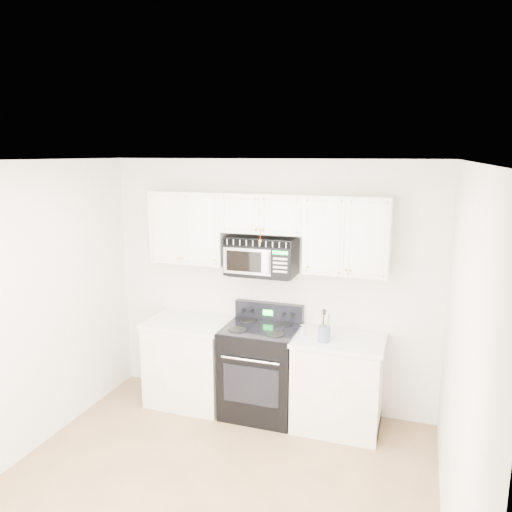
% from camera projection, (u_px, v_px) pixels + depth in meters
% --- Properties ---
extents(room, '(3.51, 3.51, 2.61)m').
position_uv_depth(room, '(199.00, 343.00, 3.61)').
color(room, '#A5744F').
rests_on(room, ground).
extents(base_cabinet_left, '(0.86, 0.65, 0.92)m').
position_uv_depth(base_cabinet_left, '(190.00, 364.00, 5.38)').
color(base_cabinet_left, white).
rests_on(base_cabinet_left, ground).
extents(base_cabinet_right, '(0.86, 0.65, 0.92)m').
position_uv_depth(base_cabinet_right, '(338.00, 385.00, 4.88)').
color(base_cabinet_right, white).
rests_on(base_cabinet_right, ground).
extents(range, '(0.74, 0.67, 1.11)m').
position_uv_depth(range, '(261.00, 369.00, 5.11)').
color(range, black).
rests_on(range, ground).
extents(upper_cabinets, '(2.44, 0.37, 0.75)m').
position_uv_depth(upper_cabinets, '(265.00, 227.00, 4.96)').
color(upper_cabinets, white).
rests_on(upper_cabinets, ground).
extents(microwave, '(0.70, 0.40, 0.39)m').
position_uv_depth(microwave, '(261.00, 256.00, 5.01)').
color(microwave, black).
rests_on(microwave, ground).
extents(utensil_crock, '(0.12, 0.12, 0.31)m').
position_uv_depth(utensil_crock, '(324.00, 333.00, 4.67)').
color(utensil_crock, slate).
rests_on(utensil_crock, base_cabinet_right).
extents(shaker_salt, '(0.04, 0.04, 0.11)m').
position_uv_depth(shaker_salt, '(303.00, 330.00, 4.82)').
color(shaker_salt, beige).
rests_on(shaker_salt, base_cabinet_right).
extents(shaker_pepper, '(0.04, 0.04, 0.10)m').
position_uv_depth(shaker_pepper, '(322.00, 334.00, 4.73)').
color(shaker_pepper, beige).
rests_on(shaker_pepper, base_cabinet_right).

